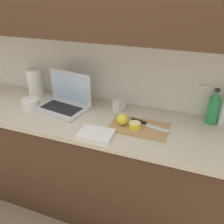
# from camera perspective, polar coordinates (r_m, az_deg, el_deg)

# --- Properties ---
(ground_plane) EXTENTS (12.00, 12.00, 0.00)m
(ground_plane) POSITION_cam_1_polar(r_m,az_deg,el_deg) (2.31, -3.82, -20.64)
(ground_plane) COLOR #847056
(ground_plane) RESTS_ON ground
(wall_back) EXTENTS (5.20, 0.38, 2.60)m
(wall_back) POSITION_cam_1_polar(r_m,az_deg,el_deg) (1.75, -2.19, 22.25)
(wall_back) COLOR white
(wall_back) RESTS_ON ground_plane
(counter_unit) EXTENTS (2.57, 0.62, 0.88)m
(counter_unit) POSITION_cam_1_polar(r_m,az_deg,el_deg) (2.01, -4.80, -11.89)
(counter_unit) COLOR #472D1E
(counter_unit) RESTS_ON ground_plane
(laptop) EXTENTS (0.42, 0.32, 0.28)m
(laptop) POSITION_cam_1_polar(r_m,az_deg,el_deg) (1.89, -11.23, 2.82)
(laptop) COLOR silver
(laptop) RESTS_ON counter_unit
(cutting_board) EXTENTS (0.39, 0.24, 0.01)m
(cutting_board) POSITION_cam_1_polar(r_m,az_deg,el_deg) (1.63, 6.48, -3.65)
(cutting_board) COLOR tan
(cutting_board) RESTS_ON counter_unit
(knife) EXTENTS (0.28, 0.09, 0.02)m
(knife) POSITION_cam_1_polar(r_m,az_deg,el_deg) (1.66, 7.62, -2.57)
(knife) COLOR silver
(knife) RESTS_ON cutting_board
(lemon_half_cut) EXTENTS (0.08, 0.08, 0.04)m
(lemon_half_cut) POSITION_cam_1_polar(r_m,az_deg,el_deg) (1.60, 5.51, -3.20)
(lemon_half_cut) COLOR yellow
(lemon_half_cut) RESTS_ON cutting_board
(lemon_whole_beside) EXTENTS (0.08, 0.08, 0.08)m
(lemon_whole_beside) POSITION_cam_1_polar(r_m,az_deg,el_deg) (1.62, 2.47, -1.80)
(lemon_whole_beside) COLOR yellow
(lemon_whole_beside) RESTS_ON cutting_board
(bottle_green_soda) EXTENTS (0.08, 0.08, 0.26)m
(bottle_green_soda) POSITION_cam_1_polar(r_m,az_deg,el_deg) (1.77, 23.23, 0.96)
(bottle_green_soda) COLOR #2D934C
(bottle_green_soda) RESTS_ON counter_unit
(measuring_cup) EXTENTS (0.10, 0.08, 0.09)m
(measuring_cup) POSITION_cam_1_polar(r_m,az_deg,el_deg) (1.82, 1.39, 1.66)
(measuring_cup) COLOR silver
(measuring_cup) RESTS_ON counter_unit
(bowl_white) EXTENTS (0.14, 0.14, 0.06)m
(bowl_white) POSITION_cam_1_polar(r_m,az_deg,el_deg) (1.99, -19.00, 2.05)
(bowl_white) COLOR white
(bowl_white) RESTS_ON counter_unit
(paper_towel_roll) EXTENTS (0.13, 0.13, 0.24)m
(paper_towel_roll) POSITION_cam_1_polar(r_m,az_deg,el_deg) (2.16, -18.07, 6.82)
(paper_towel_roll) COLOR white
(paper_towel_roll) RESTS_ON counter_unit
(dish_towel) EXTENTS (0.23, 0.17, 0.02)m
(dish_towel) POSITION_cam_1_polar(r_m,az_deg,el_deg) (1.54, -3.86, -5.28)
(dish_towel) COLOR white
(dish_towel) RESTS_ON counter_unit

